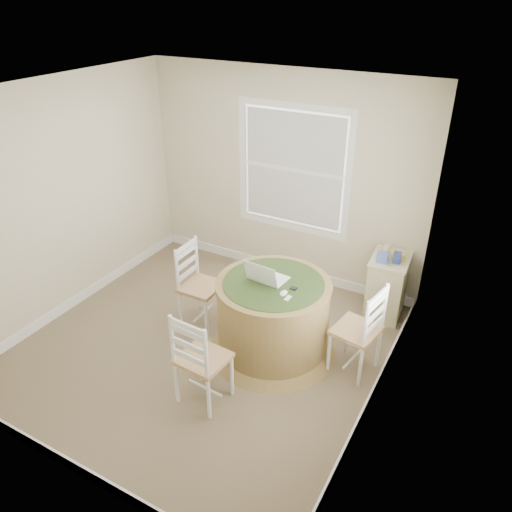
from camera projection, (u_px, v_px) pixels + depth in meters
The scene contains 14 objects.
room at pixel (222, 234), 4.74m from camera, with size 3.64×3.64×2.64m.
round_table at pixel (273, 314), 5.05m from camera, with size 1.33×1.33×0.83m.
chair_left at pixel (201, 287), 5.46m from camera, with size 0.42×0.40×0.95m, color white, non-canonical shape.
chair_near at pixel (203, 358), 4.42m from camera, with size 0.42×0.40×0.95m, color white, non-canonical shape.
chair_right at pixel (356, 330), 4.78m from camera, with size 0.42×0.40×0.95m, color white, non-canonical shape.
laptop at pixel (267, 277), 4.90m from camera, with size 0.38×0.34×0.25m.
mouse at pixel (284, 293), 4.69m from camera, with size 0.07×0.10×0.04m, color white.
phone at pixel (288, 299), 4.63m from camera, with size 0.04×0.09×0.02m, color #B7BABF.
keys at pixel (294, 289), 4.77m from camera, with size 0.06×0.05×0.03m, color black.
corner_chest at pixel (387, 286), 5.66m from camera, with size 0.45×0.59×0.73m.
tissue_box at pixel (383, 257), 5.40m from camera, with size 0.12×0.12×0.10m, color #5669C5.
box_yellow at pixel (398, 256), 5.47m from camera, with size 0.15×0.10×0.06m, color gold.
box_blue at pixel (397, 258), 5.38m from camera, with size 0.08×0.08×0.12m, color navy.
cup_cream at pixel (387, 249), 5.59m from camera, with size 0.07×0.07×0.09m, color beige.
Camera 1 is at (2.50, -3.40, 3.40)m, focal length 35.00 mm.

